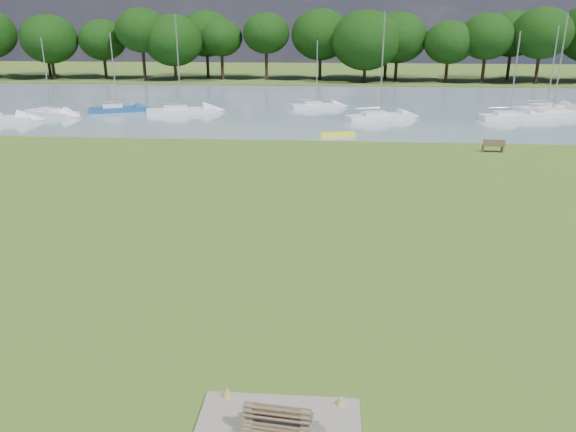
# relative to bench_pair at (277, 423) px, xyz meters

# --- Properties ---
(ground) EXTENTS (220.00, 220.00, 0.00)m
(ground) POSITION_rel_bench_pair_xyz_m (-0.00, 14.00, -0.47)
(ground) COLOR olive
(river) EXTENTS (220.00, 40.00, 0.10)m
(river) POSITION_rel_bench_pair_xyz_m (-0.00, 56.00, -0.47)
(river) COLOR slate
(river) RESTS_ON ground
(far_bank) EXTENTS (220.00, 20.00, 0.40)m
(far_bank) POSITION_rel_bench_pair_xyz_m (-0.00, 86.00, -0.47)
(far_bank) COLOR #4C6626
(far_bank) RESTS_ON ground
(bench_pair) EXTENTS (1.78, 1.17, 0.90)m
(bench_pair) POSITION_rel_bench_pair_xyz_m (0.00, 0.00, 0.00)
(bench_pair) COLOR gray
(bench_pair) RESTS_ON concrete_pad
(riverbank_bench) EXTENTS (1.68, 0.52, 1.03)m
(riverbank_bench) POSITION_rel_bench_pair_xyz_m (13.78, 32.71, 0.05)
(riverbank_bench) COLOR brown
(riverbank_bench) RESTS_ON ground
(kayak) EXTENTS (3.17, 1.42, 0.31)m
(kayak) POSITION_rel_bench_pair_xyz_m (1.76, 38.00, -0.26)
(kayak) COLOR #FDFF18
(kayak) RESTS_ON river
(tree_line) EXTENTS (132.64, 9.71, 11.76)m
(tree_line) POSITION_rel_bench_pair_xyz_m (-4.55, 82.00, 6.49)
(tree_line) COLOR black
(tree_line) RESTS_ON far_bank
(sailboat_0) EXTENTS (5.94, 3.11, 7.47)m
(sailboat_0) POSITION_rel_bench_pair_xyz_m (-0.63, 53.97, 0.03)
(sailboat_0) COLOR silver
(sailboat_0) RESTS_ON river
(sailboat_3) EXTENTS (7.61, 4.17, 10.20)m
(sailboat_3) POSITION_rel_bench_pair_xyz_m (-15.28, 49.21, 0.08)
(sailboat_3) COLOR silver
(sailboat_3) RESTS_ON river
(sailboat_4) EXTENTS (6.54, 3.97, 7.94)m
(sailboat_4) POSITION_rel_bench_pair_xyz_m (-28.76, 46.86, 0.00)
(sailboat_4) COLOR silver
(sailboat_4) RESTS_ON river
(sailboat_5) EXTENTS (7.93, 5.19, 10.35)m
(sailboat_5) POSITION_rel_bench_pair_xyz_m (24.42, 50.12, 0.10)
(sailboat_5) COLOR silver
(sailboat_5) RESTS_ON river
(sailboat_6) EXTENTS (7.11, 4.26, 10.39)m
(sailboat_6) POSITION_rel_bench_pair_xyz_m (6.00, 46.55, 0.12)
(sailboat_6) COLOR silver
(sailboat_6) RESTS_ON river
(sailboat_7) EXTENTS (6.24, 3.98, 8.40)m
(sailboat_7) POSITION_rel_bench_pair_xyz_m (-22.50, 49.50, 0.09)
(sailboat_7) COLOR navy
(sailboat_7) RESTS_ON river
(sailboat_8) EXTENTS (7.23, 4.27, 9.09)m
(sailboat_8) POSITION_rel_bench_pair_xyz_m (24.99, 53.55, 0.10)
(sailboat_8) COLOR silver
(sailboat_8) RESTS_ON river
(sailboat_9) EXTENTS (6.27, 2.95, 8.63)m
(sailboat_9) POSITION_rel_bench_pair_xyz_m (19.30, 47.78, 0.11)
(sailboat_9) COLOR silver
(sailboat_9) RESTS_ON river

